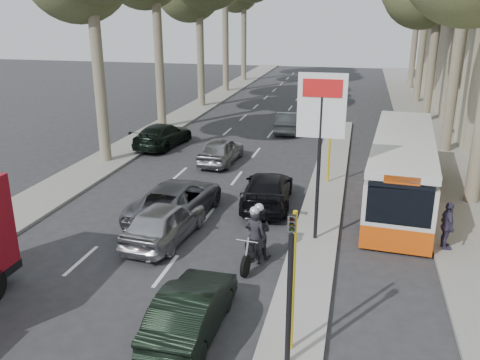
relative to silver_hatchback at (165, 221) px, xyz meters
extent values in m
plane|color=#28282B|center=(1.67, -4.00, -0.68)|extent=(120.00, 120.00, 0.00)
cube|color=gray|center=(10.27, 21.00, -0.62)|extent=(3.20, 70.00, 0.12)
cube|color=gray|center=(-6.33, 24.00, -0.62)|extent=(2.40, 64.00, 0.12)
cube|color=gray|center=(4.92, 7.00, -0.60)|extent=(1.50, 26.00, 0.16)
cylinder|color=yellow|center=(4.92, -5.00, 1.07)|extent=(0.10, 0.10, 3.50)
cylinder|color=yellow|center=(4.92, 1.00, 1.07)|extent=(0.10, 0.10, 3.50)
cylinder|color=yellow|center=(4.92, 7.00, 1.07)|extent=(0.10, 0.10, 3.50)
cylinder|color=black|center=(4.92, 1.00, 1.92)|extent=(0.12, 0.12, 5.20)
cube|color=white|center=(4.92, 1.00, 3.92)|extent=(1.50, 0.10, 2.00)
cube|color=red|center=(4.92, 0.94, 4.47)|extent=(1.20, 0.02, 0.55)
cylinder|color=black|center=(4.92, -5.50, 0.92)|extent=(0.12, 0.12, 3.20)
imported|color=black|center=(4.92, -5.50, 2.42)|extent=(0.16, 0.41, 1.00)
cylinder|color=#6B604C|center=(-6.33, 8.00, 3.52)|extent=(0.56, 0.56, 8.40)
cylinder|color=#6B604C|center=(-6.43, 16.00, 3.80)|extent=(0.56, 0.56, 8.96)
cylinder|color=#6B604C|center=(-6.23, 24.00, 3.38)|extent=(0.56, 0.56, 8.12)
cylinder|color=#6B604C|center=(-6.33, 32.00, 4.08)|extent=(0.56, 0.56, 9.52)
cylinder|color=#6B604C|center=(-6.43, 40.00, 3.66)|extent=(0.56, 0.56, 8.68)
cylinder|color=#6B604C|center=(10.77, 14.00, 3.94)|extent=(0.56, 0.56, 9.24)
cylinder|color=#6B604C|center=(10.57, 22.00, 3.24)|extent=(0.56, 0.56, 7.84)
cylinder|color=#6B604C|center=(10.67, 30.00, 3.80)|extent=(0.56, 0.56, 8.96)
cylinder|color=#6B604C|center=(10.77, 38.00, 3.52)|extent=(0.56, 0.56, 8.40)
imported|color=#A6A8AE|center=(0.00, 0.00, 0.00)|extent=(2.00, 4.15, 1.37)
imported|color=black|center=(2.50, -4.70, -0.06)|extent=(1.36, 3.81, 1.25)
imported|color=#505158|center=(-0.33, 2.00, 0.01)|extent=(2.62, 5.10, 1.38)
imported|color=black|center=(2.76, 3.99, -0.03)|extent=(2.21, 4.67, 1.32)
imported|color=gray|center=(-0.59, 9.24, -0.02)|extent=(1.75, 3.98, 1.33)
imported|color=#52565A|center=(1.75, 16.79, -0.04)|extent=(1.50, 3.94, 1.28)
imported|color=black|center=(-4.63, 11.56, -0.02)|extent=(2.38, 4.78, 1.33)
cube|color=#CF490B|center=(7.87, 5.76, -0.19)|extent=(3.05, 10.46, 0.81)
cube|color=beige|center=(7.87, 5.76, 0.89)|extent=(3.05, 10.46, 1.35)
cube|color=black|center=(7.87, 5.76, 1.16)|extent=(3.03, 10.05, 0.76)
cube|color=beige|center=(7.87, 5.76, 1.87)|extent=(3.05, 10.46, 0.27)
cube|color=black|center=(7.47, 0.64, 1.02)|extent=(1.97, 0.21, 1.35)
cube|color=#CF490B|center=(7.47, 0.64, 1.81)|extent=(1.08, 0.14, 0.29)
cylinder|color=black|center=(6.62, 2.54, -0.28)|extent=(0.32, 0.88, 0.86)
cylinder|color=black|center=(8.61, 2.39, -0.28)|extent=(0.32, 0.88, 0.86)
cylinder|color=black|center=(7.12, 8.92, -0.28)|extent=(0.32, 0.88, 0.86)
cylinder|color=black|center=(9.12, 8.76, -0.28)|extent=(0.32, 0.88, 0.86)
cylinder|color=black|center=(3.16, -1.78, -0.35)|extent=(0.18, 0.68, 0.67)
cylinder|color=black|center=(3.35, -0.22, -0.35)|extent=(0.18, 0.68, 0.67)
cylinder|color=silver|center=(3.17, -1.70, 0.05)|extent=(0.11, 0.42, 0.84)
cube|color=black|center=(3.26, -0.95, -0.21)|extent=(0.32, 0.80, 0.31)
cube|color=black|center=(3.24, -1.16, 0.07)|extent=(0.37, 0.50, 0.23)
cube|color=black|center=(3.30, -0.64, 0.01)|extent=(0.37, 0.71, 0.13)
cylinder|color=silver|center=(3.18, -1.64, 0.38)|extent=(0.65, 0.12, 0.04)
imported|color=black|center=(3.26, -0.95, 0.25)|extent=(0.69, 0.49, 1.75)
imported|color=black|center=(3.31, -0.53, 0.19)|extent=(0.85, 0.54, 1.64)
sphere|color=#B2B2B7|center=(3.26, -1.00, 1.07)|extent=(0.29, 0.29, 0.29)
sphere|color=#B2B2B7|center=(3.31, -0.56, 1.01)|extent=(0.29, 0.29, 0.29)
imported|color=#3D344E|center=(9.04, 1.25, 0.23)|extent=(0.63, 1.00, 1.58)
camera|label=1|loc=(6.03, -14.63, 6.73)|focal=38.00mm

